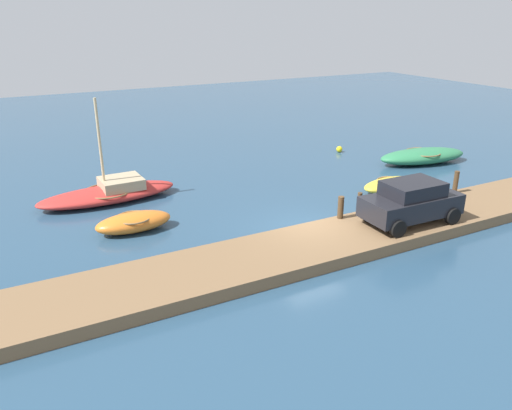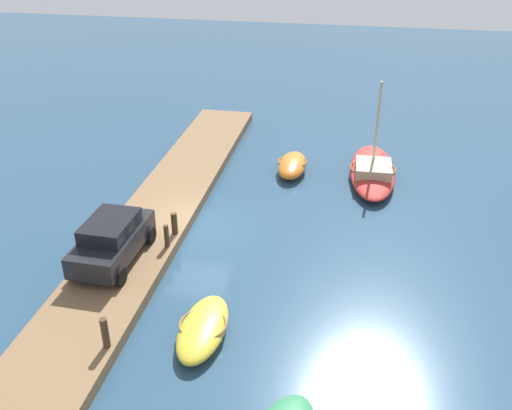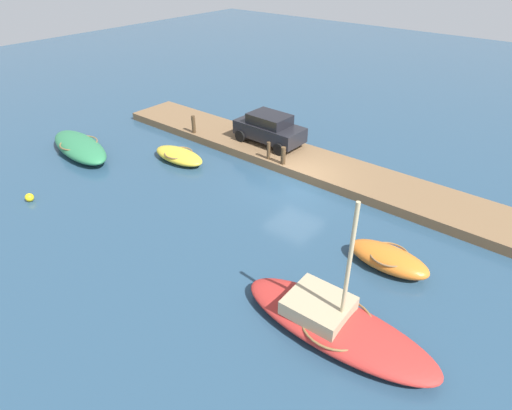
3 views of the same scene
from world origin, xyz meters
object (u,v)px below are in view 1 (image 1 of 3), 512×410
sailboat_red (110,192)px  parked_car (411,202)px  motorboat_green (423,156)px  rowboat_yellow (392,184)px  mooring_post_mid_east (456,182)px  dinghy_orange (134,222)px  marker_buoy (339,149)px  mooring_post_mid_west (359,203)px  mooring_post_west (341,207)px

sailboat_red → parked_car: bearing=-45.6°
motorboat_green → rowboat_yellow: bearing=-140.1°
mooring_post_mid_east → parked_car: bearing=-159.6°
sailboat_red → mooring_post_mid_east: (13.61, -7.41, 0.54)m
dinghy_orange → sailboat_red: size_ratio=0.47×
dinghy_orange → marker_buoy: bearing=22.1°
marker_buoy → parked_car: bearing=-114.3°
dinghy_orange → mooring_post_mid_west: 8.91m
parked_car → motorboat_green: bearing=43.4°
dinghy_orange → mooring_post_mid_west: mooring_post_mid_west is taller
dinghy_orange → marker_buoy: dinghy_orange is taller
mooring_post_mid_east → parked_car: parked_car is taller
mooring_post_mid_west → marker_buoy: mooring_post_mid_west is taller
sailboat_red → mooring_post_mid_west: sailboat_red is taller
marker_buoy → motorboat_green: bearing=-57.5°
motorboat_green → parked_car: parked_car is taller
sailboat_red → mooring_post_mid_east: 15.50m
motorboat_green → mooring_post_mid_west: 10.27m
dinghy_orange → mooring_post_west: (7.22, -3.58, 0.51)m
dinghy_orange → rowboat_yellow: bearing=-5.3°
mooring_post_mid_west → marker_buoy: size_ratio=2.41×
sailboat_red → mooring_post_west: bearing=-47.3°
marker_buoy → mooring_post_mid_west: bearing=-123.1°
motorboat_green → mooring_post_mid_east: bearing=-113.0°
mooring_post_west → sailboat_red: bearing=134.4°
dinghy_orange → mooring_post_west: bearing=-26.5°
mooring_post_west → motorboat_green: bearing=28.4°
dinghy_orange → rowboat_yellow: 12.21m
motorboat_green → rowboat_yellow: (-4.80, -2.78, -0.11)m
rowboat_yellow → marker_buoy: (2.14, 6.96, -0.13)m
motorboat_green → mooring_post_mid_east: 6.28m
motorboat_green → parked_car: 10.29m
mooring_post_mid_east → marker_buoy: 9.49m
sailboat_red → marker_buoy: size_ratio=16.63×
rowboat_yellow → mooring_post_mid_west: size_ratio=3.52×
dinghy_orange → motorboat_green: bearing=5.5°
dinghy_orange → sailboat_red: 3.83m
motorboat_green → marker_buoy: (-2.66, 4.17, -0.24)m
sailboat_red → marker_buoy: sailboat_red is taller
rowboat_yellow → parked_car: 5.04m
mooring_post_west → marker_buoy: mooring_post_west is taller
rowboat_yellow → mooring_post_west: mooring_post_west is taller
sailboat_red → dinghy_orange: bearing=-91.2°
mooring_post_west → mooring_post_mid_east: 6.34m
sailboat_red → marker_buoy: (14.34, 2.02, -0.22)m
mooring_post_mid_east → marker_buoy: (0.73, 9.43, -0.75)m
rowboat_yellow → parked_car: parked_car is taller
mooring_post_mid_west → mooring_post_mid_east: (5.42, 0.00, 0.05)m
mooring_post_west → mooring_post_mid_west: size_ratio=0.99×
sailboat_red → mooring_post_mid_east: bearing=-30.4°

